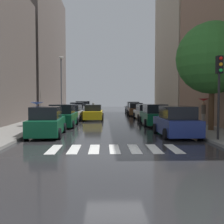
# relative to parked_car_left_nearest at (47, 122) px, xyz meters

# --- Properties ---
(ground_plane) EXTENTS (28.00, 72.00, 0.04)m
(ground_plane) POSITION_rel_parked_car_left_nearest_xyz_m (3.92, 18.74, -0.85)
(ground_plane) COLOR #27272A
(sidewalk_left) EXTENTS (3.00, 72.00, 0.15)m
(sidewalk_left) POSITION_rel_parked_car_left_nearest_xyz_m (-2.58, 18.74, -0.75)
(sidewalk_left) COLOR gray
(sidewalk_left) RESTS_ON ground
(sidewalk_right) EXTENTS (3.00, 72.00, 0.15)m
(sidewalk_right) POSITION_rel_parked_car_left_nearest_xyz_m (10.42, 18.74, -0.75)
(sidewalk_right) COLOR gray
(sidewalk_right) RESTS_ON ground
(crosswalk_stripes) EXTENTS (5.85, 2.20, 0.01)m
(crosswalk_stripes) POSITION_rel_parked_car_left_nearest_xyz_m (3.92, -4.21, -0.82)
(crosswalk_stripes) COLOR silver
(crosswalk_stripes) RESTS_ON ground
(building_left_mid) EXTENTS (6.00, 21.85, 19.69)m
(building_left_mid) POSITION_rel_parked_car_left_nearest_xyz_m (-7.08, 25.85, 9.02)
(building_left_mid) COLOR #564C47
(building_left_mid) RESTS_ON ground
(building_right_mid) EXTENTS (6.00, 13.96, 20.54)m
(building_right_mid) POSITION_rel_parked_car_left_nearest_xyz_m (14.92, 21.07, 9.44)
(building_right_mid) COLOR #B2A38C
(building_right_mid) RESTS_ON ground
(parked_car_left_nearest) EXTENTS (2.15, 4.48, 1.78)m
(parked_car_left_nearest) POSITION_rel_parked_car_left_nearest_xyz_m (0.00, 0.00, 0.00)
(parked_car_left_nearest) COLOR #0C4C2D
(parked_car_left_nearest) RESTS_ON ground
(parked_car_left_second) EXTENTS (2.12, 4.72, 1.80)m
(parked_car_left_second) POSITION_rel_parked_car_left_nearest_xyz_m (0.17, 5.26, 0.01)
(parked_car_left_second) COLOR #0C4C2D
(parked_car_left_second) RESTS_ON ground
(parked_car_left_third) EXTENTS (2.26, 4.84, 1.60)m
(parked_car_left_third) POSITION_rel_parked_car_left_nearest_xyz_m (0.18, 11.57, -0.08)
(parked_car_left_third) COLOR #B2B7BF
(parked_car_left_third) RESTS_ON ground
(parked_car_left_fourth) EXTENTS (2.15, 4.62, 1.76)m
(parked_car_left_fourth) POSITION_rel_parked_car_left_nearest_xyz_m (0.04, 17.58, -0.01)
(parked_car_left_fourth) COLOR #474C51
(parked_car_left_fourth) RESTS_ON ground
(parked_car_left_fifth) EXTENTS (2.26, 4.49, 1.82)m
(parked_car_left_fifth) POSITION_rel_parked_car_left_nearest_xyz_m (0.07, 24.22, 0.02)
(parked_car_left_fifth) COLOR silver
(parked_car_left_fifth) RESTS_ON ground
(parked_car_left_sixth) EXTENTS (2.19, 4.18, 1.78)m
(parked_car_left_sixth) POSITION_rel_parked_car_left_nearest_xyz_m (0.14, 29.47, -0.00)
(parked_car_left_sixth) COLOR #474C51
(parked_car_left_sixth) RESTS_ON ground
(parked_car_right_nearest) EXTENTS (2.22, 4.14, 1.82)m
(parked_car_right_nearest) POSITION_rel_parked_car_left_nearest_xyz_m (7.77, -0.39, 0.01)
(parked_car_right_nearest) COLOR navy
(parked_car_right_nearest) RESTS_ON ground
(parked_car_right_second) EXTENTS (2.16, 4.78, 1.78)m
(parked_car_right_second) POSITION_rel_parked_car_left_nearest_xyz_m (7.72, 6.25, 0.00)
(parked_car_right_second) COLOR #0C4C2D
(parked_car_right_second) RESTS_ON ground
(parked_car_right_third) EXTENTS (2.26, 4.44, 1.61)m
(parked_car_right_third) POSITION_rel_parked_car_left_nearest_xyz_m (7.90, 12.44, -0.07)
(parked_car_right_third) COLOR silver
(parked_car_right_third) RESTS_ON ground
(parked_car_right_fourth) EXTENTS (2.21, 4.55, 1.66)m
(parked_car_right_fourth) POSITION_rel_parked_car_left_nearest_xyz_m (7.61, 18.88, -0.05)
(parked_car_right_fourth) COLOR brown
(parked_car_right_fourth) RESTS_ON ground
(parked_car_right_fifth) EXTENTS (2.08, 4.79, 1.74)m
(parked_car_right_fifth) POSITION_rel_parked_car_left_nearest_xyz_m (7.88, 24.58, -0.02)
(parked_car_right_fifth) COLOR black
(parked_car_right_fifth) RESTS_ON ground
(taxi_midroad) EXTENTS (2.11, 4.61, 1.81)m
(taxi_midroad) POSITION_rel_parked_car_left_nearest_xyz_m (2.34, 11.63, -0.06)
(taxi_midroad) COLOR yellow
(taxi_midroad) RESTS_ON ground
(pedestrian_foreground) EXTENTS (1.08, 1.08, 1.84)m
(pedestrian_foreground) POSITION_rel_parked_car_left_nearest_xyz_m (-1.72, 4.56, 0.70)
(pedestrian_foreground) COLOR brown
(pedestrian_foreground) RESTS_ON sidewalk_left
(pedestrian_by_kerb) EXTENTS (0.90, 0.90, 2.11)m
(pedestrian_by_kerb) POSITION_rel_parked_car_left_nearest_xyz_m (11.48, 5.07, 0.79)
(pedestrian_by_kerb) COLOR gray
(pedestrian_by_kerb) RESTS_ON sidewalk_right
(street_tree_right) EXTENTS (4.76, 4.76, 7.18)m
(street_tree_right) POSITION_rel_parked_car_left_nearest_xyz_m (10.65, 1.51, 4.11)
(street_tree_right) COLOR #513823
(street_tree_right) RESTS_ON sidewalk_right
(traffic_light_right_corner) EXTENTS (0.30, 0.42, 4.30)m
(traffic_light_right_corner) POSITION_rel_parked_car_left_nearest_xyz_m (9.37, -2.54, 2.46)
(traffic_light_right_corner) COLOR black
(traffic_light_right_corner) RESTS_ON sidewalk_right
(lamp_post_left) EXTENTS (0.60, 0.28, 7.07)m
(lamp_post_left) POSITION_rel_parked_car_left_nearest_xyz_m (-1.63, 15.77, 3.39)
(lamp_post_left) COLOR #595B60
(lamp_post_left) RESTS_ON sidewalk_left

